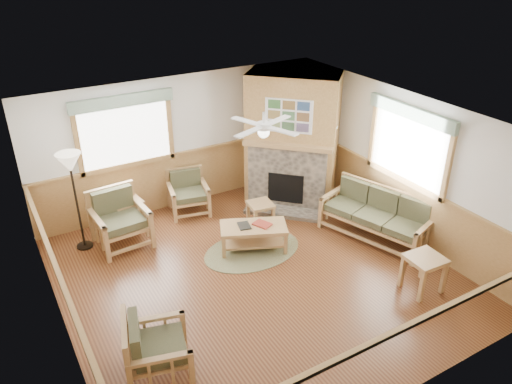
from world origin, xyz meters
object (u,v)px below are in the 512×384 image
end_table_chairs (128,214)px  floor_lamp_right (325,167)px  armchair_back_left (120,220)px  coffee_table (253,237)px  floor_lamp_left (77,202)px  sofa (376,216)px  footstool (261,212)px  end_table_sofa (423,273)px  armchair_back_right (188,193)px  armchair_left (158,347)px

end_table_chairs → floor_lamp_right: 3.99m
armchair_back_left → coffee_table: size_ratio=0.86×
coffee_table → floor_lamp_left: bearing=173.1°
armchair_back_left → floor_lamp_right: bearing=-13.2°
sofa → footstool: (-1.52, 1.58, -0.26)m
end_table_sofa → sofa: bearing=75.3°
end_table_sofa → floor_lamp_right: 3.10m
armchair_back_right → coffee_table: size_ratio=0.72×
armchair_back_right → end_table_sofa: size_ratio=1.39×
armchair_left → end_table_chairs: size_ratio=1.48×
armchair_back_left → end_table_sofa: bearing=-48.7°
armchair_left → end_table_chairs: 3.79m
sofa → armchair_back_left: armchair_back_left is taller
sofa → end_table_sofa: size_ratio=3.24×
sofa → armchair_back_left: (-4.11, 2.14, 0.05)m
sofa → end_table_sofa: bearing=-33.0°
armchair_back_left → end_table_sofa: 5.24m
sofa → floor_lamp_right: floor_lamp_right is taller
floor_lamp_right → armchair_back_left: bearing=170.6°
sofa → armchair_back_left: 4.64m
end_table_chairs → floor_lamp_right: size_ratio=0.34×
coffee_table → end_table_sofa: bearing=-29.5°
armchair_left → end_table_sofa: (4.21, -0.47, -0.14)m
end_table_chairs → floor_lamp_left: size_ratio=0.33×
armchair_back_left → armchair_back_right: armchair_back_left is taller
armchair_back_left → coffee_table: bearing=-37.5°
armchair_back_right → floor_lamp_right: (2.51, -1.15, 0.45)m
sofa → armchair_left: sofa is taller
armchair_back_right → armchair_left: bearing=-107.0°
sofa → floor_lamp_left: (-4.75, 2.41, 0.47)m
sofa → armchair_back_right: bearing=-153.8°
armchair_back_right → end_table_chairs: bearing=-168.3°
end_table_chairs → floor_lamp_left: bearing=-166.4°
floor_lamp_left → end_table_sofa: bearing=-42.4°
floor_lamp_left → armchair_back_right: bearing=5.7°
coffee_table → end_table_chairs: 2.51m
armchair_back_left → floor_lamp_left: size_ratio=0.55×
end_table_chairs → footstool: 2.56m
sofa → floor_lamp_right: bearing=164.7°
sofa → footstool: 2.21m
coffee_table → armchair_left: bearing=-118.2°
footstool → end_table_chairs: bearing=155.8°
coffee_table → floor_lamp_right: floor_lamp_right is taller
armchair_back_left → end_table_sofa: armchair_back_left is taller
armchair_back_left → end_table_sofa: size_ratio=1.66×
end_table_chairs → footstool: (2.33, -1.05, -0.10)m
sofa → end_table_chairs: sofa is taller
floor_lamp_right → end_table_chairs: bearing=163.0°
footstool → sofa: bearing=-46.2°
sofa → armchair_left: bearing=-95.1°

